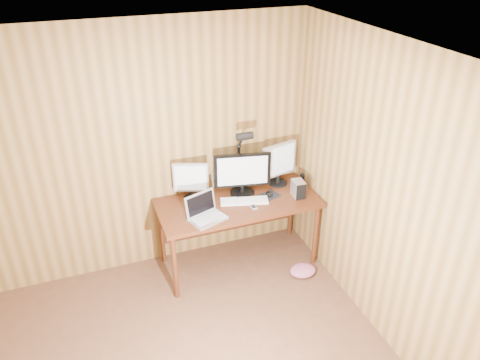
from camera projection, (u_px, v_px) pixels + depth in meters
room_shell at (186, 293)px, 2.77m from camera, size 4.00×4.00×4.00m
desk at (236, 208)px, 4.75m from camera, size 1.60×0.70×0.75m
monitor_center at (242, 173)px, 4.66m from camera, size 0.56×0.25×0.44m
monitor_left at (191, 180)px, 4.58m from camera, size 0.34×0.16×0.39m
monitor_right at (279, 163)px, 4.83m from camera, size 0.40×0.19×0.46m
laptop at (205, 212)px, 4.35m from camera, size 0.39×0.34×0.23m
keyboard at (244, 201)px, 4.62m from camera, size 0.49×0.26×0.02m
mousepad at (269, 196)px, 4.73m from camera, size 0.24×0.21×0.00m
mouse at (270, 194)px, 4.72m from camera, size 0.09×0.12×0.04m
hard_drive at (298, 189)px, 4.68m from camera, size 0.12×0.16×0.17m
phone at (253, 207)px, 4.53m from camera, size 0.06×0.10×0.01m
speaker at (302, 179)px, 4.92m from camera, size 0.05×0.05×0.11m
desk_lamp at (242, 151)px, 4.64m from camera, size 0.16×0.23×0.71m
fabric_pile at (303, 270)px, 4.80m from camera, size 0.32×0.28×0.09m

